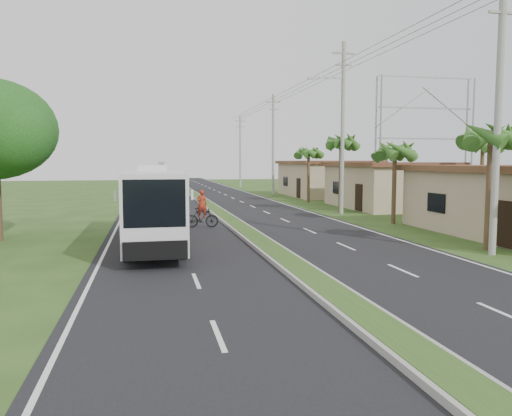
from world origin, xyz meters
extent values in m
plane|color=#2A4519|center=(0.00, 0.00, 0.00)|extent=(180.00, 180.00, 0.00)
cube|color=black|center=(0.00, 20.00, 0.01)|extent=(14.00, 160.00, 0.02)
cube|color=gray|center=(0.00, 20.00, 0.10)|extent=(1.20, 160.00, 0.17)
cube|color=#2A4519|center=(0.00, 20.00, 0.18)|extent=(0.95, 160.00, 0.02)
cube|color=silver|center=(-6.70, 20.00, 0.00)|extent=(0.12, 160.00, 0.01)
cube|color=silver|center=(6.70, 20.00, 0.00)|extent=(0.12, 160.00, 0.01)
cube|color=tan|center=(14.00, 22.00, 1.68)|extent=(7.00, 10.00, 3.35)
cube|color=#54241D|center=(14.00, 22.00, 3.51)|extent=(7.60, 10.60, 0.32)
cube|color=tan|center=(14.00, 36.00, 1.75)|extent=(8.00, 11.00, 3.50)
cube|color=#54241D|center=(14.00, 36.00, 3.66)|extent=(8.60, 11.60, 0.32)
cylinder|color=#473321|center=(9.00, 3.00, 2.50)|extent=(0.26, 0.26, 5.00)
cylinder|color=#473321|center=(9.40, 12.00, 2.30)|extent=(0.26, 0.26, 4.60)
cylinder|color=#473321|center=(8.80, 19.00, 2.70)|extent=(0.26, 0.26, 5.40)
cylinder|color=#473321|center=(9.30, 28.00, 2.40)|extent=(0.26, 0.26, 4.80)
cylinder|color=#473321|center=(17.50, 15.00, 2.60)|extent=(0.26, 0.26, 5.20)
sphere|color=#124414|center=(-10.80, 9.00, 4.90)|extent=(3.40, 3.40, 3.40)
cylinder|color=gray|center=(8.50, 2.00, 5.50)|extent=(0.28, 0.28, 11.00)
cube|color=gray|center=(8.50, 2.00, 9.40)|extent=(1.20, 0.10, 0.10)
cylinder|color=gray|center=(8.50, 18.00, 6.00)|extent=(0.28, 0.28, 12.00)
cube|color=gray|center=(8.50, 18.00, 11.20)|extent=(1.60, 0.12, 0.12)
cube|color=gray|center=(8.50, 18.00, 10.40)|extent=(1.20, 0.10, 0.10)
cube|color=gray|center=(7.30, 18.00, 9.50)|extent=(2.40, 0.10, 0.10)
cylinder|color=gray|center=(8.50, 38.00, 5.50)|extent=(0.28, 0.28, 11.00)
cube|color=gray|center=(8.50, 38.00, 10.20)|extent=(1.60, 0.12, 0.12)
cube|color=gray|center=(8.50, 38.00, 9.40)|extent=(1.20, 0.10, 0.10)
cylinder|color=gray|center=(8.50, 58.00, 5.25)|extent=(0.28, 0.28, 10.50)
cube|color=gray|center=(8.50, 58.00, 9.70)|extent=(1.60, 0.12, 0.12)
cube|color=gray|center=(8.50, 58.00, 8.90)|extent=(1.20, 0.10, 0.10)
cylinder|color=gray|center=(17.00, 29.50, 6.00)|extent=(0.18, 0.18, 12.00)
cylinder|color=gray|center=(27.00, 29.50, 6.00)|extent=(0.18, 0.18, 12.00)
cylinder|color=gray|center=(17.00, 30.50, 6.00)|extent=(0.18, 0.18, 12.00)
cylinder|color=gray|center=(27.00, 30.50, 6.00)|extent=(0.18, 0.18, 12.00)
cube|color=gray|center=(22.00, 30.00, 6.00)|extent=(10.00, 0.14, 0.14)
cube|color=gray|center=(22.00, 30.00, 9.00)|extent=(10.00, 0.14, 0.14)
cube|color=gray|center=(22.00, 30.00, 12.00)|extent=(10.00, 0.14, 0.14)
cube|color=silver|center=(-4.72, 7.14, 1.85)|extent=(2.32, 11.00, 2.89)
cube|color=black|center=(-4.72, 7.69, 2.49)|extent=(2.37, 8.80, 1.15)
cube|color=black|center=(-4.70, 1.71, 2.32)|extent=(2.06, 0.15, 1.62)
cube|color=red|center=(-4.72, 6.04, 1.28)|extent=(2.35, 4.77, 0.50)
cube|color=orange|center=(-4.72, 7.42, 1.05)|extent=(2.35, 2.75, 0.23)
cube|color=silver|center=(-4.72, 8.24, 3.43)|extent=(1.29, 2.20, 0.26)
cylinder|color=black|center=(-5.75, 3.66, 0.48)|extent=(0.30, 0.95, 0.95)
cylinder|color=black|center=(-3.68, 3.66, 0.48)|extent=(0.30, 0.95, 0.95)
cylinder|color=black|center=(-5.76, 10.07, 0.48)|extent=(0.30, 0.95, 0.95)
cylinder|color=black|center=(-3.69, 10.08, 0.48)|extent=(0.30, 0.95, 0.95)
cube|color=white|center=(-1.94, 49.67, 1.97)|extent=(3.30, 13.01, 3.59)
cube|color=black|center=(-1.96, 50.23, 3.04)|extent=(3.22, 9.65, 1.22)
cube|color=orange|center=(-1.89, 48.55, 1.28)|extent=(3.09, 6.28, 0.39)
cylinder|color=black|center=(-2.97, 44.30, 0.54)|extent=(0.38, 1.09, 1.08)
cylinder|color=black|center=(-0.50, 44.39, 0.54)|extent=(0.38, 1.09, 1.08)
cylinder|color=black|center=(-3.35, 54.40, 0.54)|extent=(0.38, 1.09, 1.08)
cylinder|color=black|center=(-0.88, 54.49, 0.54)|extent=(0.38, 1.09, 1.08)
imported|color=black|center=(-2.00, 12.63, 0.56)|extent=(1.89, 0.70, 1.11)
imported|color=#9D2716|center=(-2.00, 12.63, 1.35)|extent=(0.62, 0.44, 1.60)
camera|label=1|loc=(-4.88, -15.26, 3.70)|focal=35.00mm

